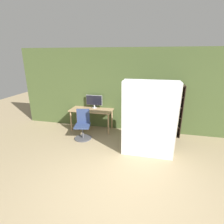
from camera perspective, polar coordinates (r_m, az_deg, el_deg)
ground_plane at (r=3.60m, az=0.74°, el=-25.28°), size 16.00×16.00×0.00m
wall_back at (r=5.76m, az=7.37°, el=6.77°), size 8.00×0.06×2.70m
desk at (r=5.92m, az=-6.72°, el=-0.04°), size 1.42×0.61×0.73m
monitor at (r=6.00m, az=-5.84°, el=3.69°), size 0.56×0.16×0.45m
office_chair at (r=5.45m, az=-9.50°, el=-4.91°), size 0.52×0.52×0.90m
bookshelf at (r=5.73m, az=16.98°, el=0.02°), size 0.79×0.34×1.63m
mattress_near at (r=4.25m, az=11.98°, el=-3.08°), size 1.29×0.31×1.92m
mattress_far at (r=4.48m, az=12.07°, el=-2.00°), size 1.29×0.24×1.92m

